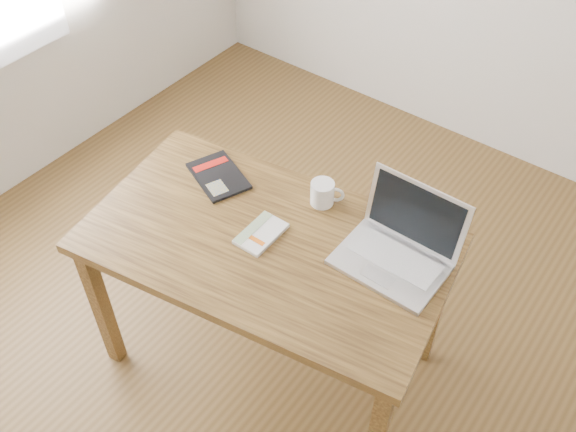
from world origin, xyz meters
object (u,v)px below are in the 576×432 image
Objects in this scene: black_guidebook at (218,176)px; coffee_mug at (323,193)px; desk at (267,256)px; laptop at (399,246)px; white_guidebook at (261,234)px.

coffee_mug reaches higher than black_guidebook.
laptop is (0.41, 0.21, 0.14)m from desk.
white_guidebook reaches higher than desk.
desk is at bearing -8.46° from white_guidebook.
laptop is 3.03× the size of coffee_mug.
black_guidebook is (-0.35, 0.14, 0.10)m from desk.
white_guidebook is (-0.03, 0.00, 0.10)m from desk.
black_guidebook is 2.45× the size of coffee_mug.
white_guidebook is 0.51× the size of laptop.
white_guidebook is at bearing -154.44° from laptop.
white_guidebook is 0.28m from coffee_mug.
black_guidebook is 0.77m from laptop.
coffee_mug is (-0.36, 0.06, -0.01)m from laptop.
laptop reaches higher than white_guidebook.
coffee_mug is at bearing -49.65° from black_guidebook.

